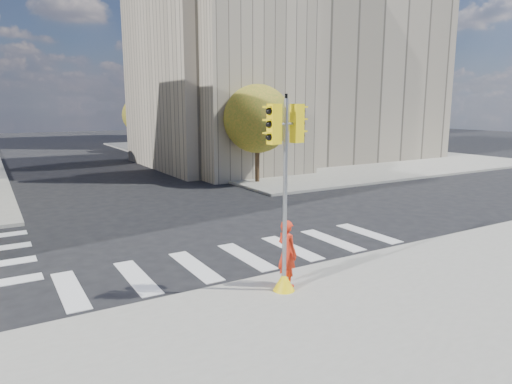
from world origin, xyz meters
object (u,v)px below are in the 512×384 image
(lamp_near, at_px, (234,110))
(photographer, at_px, (287,253))
(traffic_signal, at_px, (285,210))
(lamp_far, at_px, (165,109))

(lamp_near, bearing_deg, photographer, -114.22)
(lamp_near, height_order, photographer, lamp_near)
(lamp_near, bearing_deg, traffic_signal, -114.59)
(lamp_far, bearing_deg, lamp_near, -90.00)
(lamp_near, distance_m, lamp_far, 14.00)
(traffic_signal, xyz_separation_m, photographer, (0.26, 0.26, -1.24))
(lamp_far, bearing_deg, photographer, -104.50)
(photographer, bearing_deg, traffic_signal, 127.56)
(traffic_signal, bearing_deg, lamp_far, 65.53)
(lamp_near, height_order, traffic_signal, lamp_near)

